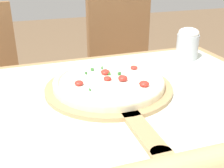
{
  "coord_description": "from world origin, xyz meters",
  "views": [
    {
      "loc": [
        -0.22,
        -0.6,
        1.1
      ],
      "look_at": [
        0.02,
        0.09,
        0.76
      ],
      "focal_mm": 45.0,
      "sensor_mm": 36.0,
      "label": 1
    }
  ],
  "objects_px": {
    "pizza": "(109,82)",
    "chair_right": "(126,67)",
    "pizza_peel": "(111,90)",
    "rolling_pin": "(193,167)",
    "flour_cup": "(188,43)"
  },
  "relations": [
    {
      "from": "pizza_peel",
      "to": "rolling_pin",
      "type": "distance_m",
      "value": 0.39
    },
    {
      "from": "chair_right",
      "to": "flour_cup",
      "type": "height_order",
      "value": "chair_right"
    },
    {
      "from": "chair_right",
      "to": "flour_cup",
      "type": "relative_size",
      "value": 7.41
    },
    {
      "from": "chair_right",
      "to": "pizza_peel",
      "type": "bearing_deg",
      "value": -120.32
    },
    {
      "from": "pizza",
      "to": "chair_right",
      "type": "xyz_separation_m",
      "value": [
        0.32,
        0.67,
        -0.23
      ]
    },
    {
      "from": "pizza_peel",
      "to": "pizza",
      "type": "distance_m",
      "value": 0.03
    },
    {
      "from": "pizza",
      "to": "flour_cup",
      "type": "bearing_deg",
      "value": 24.58
    },
    {
      "from": "pizza_peel",
      "to": "pizza",
      "type": "height_order",
      "value": "pizza"
    },
    {
      "from": "pizza_peel",
      "to": "flour_cup",
      "type": "height_order",
      "value": "flour_cup"
    },
    {
      "from": "pizza_peel",
      "to": "rolling_pin",
      "type": "height_order",
      "value": "rolling_pin"
    },
    {
      "from": "rolling_pin",
      "to": "chair_right",
      "type": "distance_m",
      "value": 1.14
    },
    {
      "from": "chair_right",
      "to": "flour_cup",
      "type": "bearing_deg",
      "value": -88.75
    },
    {
      "from": "pizza_peel",
      "to": "chair_right",
      "type": "distance_m",
      "value": 0.79
    },
    {
      "from": "rolling_pin",
      "to": "pizza_peel",
      "type": "bearing_deg",
      "value": 93.13
    },
    {
      "from": "pizza",
      "to": "flour_cup",
      "type": "height_order",
      "value": "flour_cup"
    }
  ]
}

